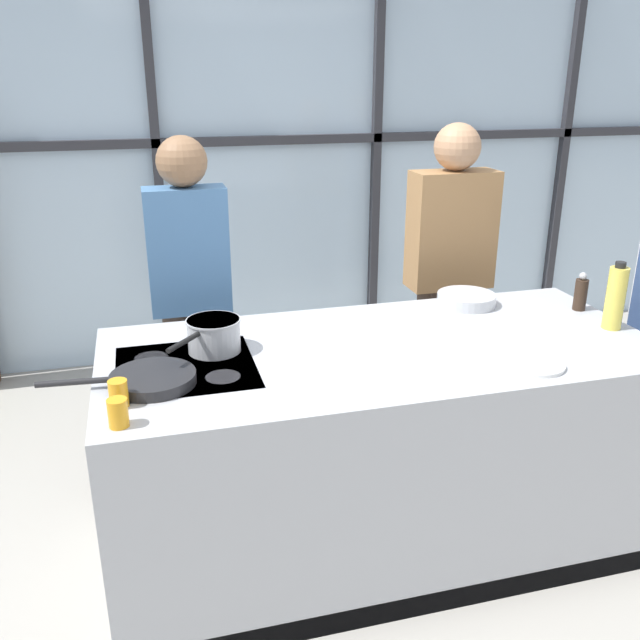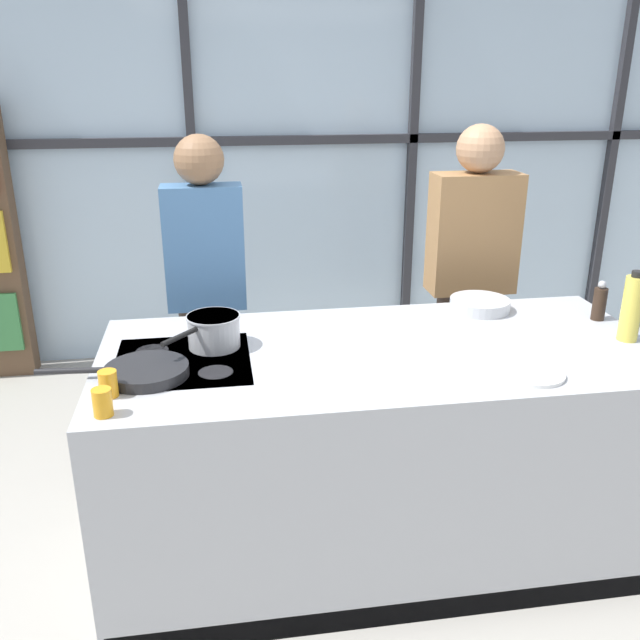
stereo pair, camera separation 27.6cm
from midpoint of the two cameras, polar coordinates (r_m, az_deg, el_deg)
name	(u,v)px [view 1 (the left image)]	position (r m, az deg, el deg)	size (l,w,h in m)	color
ground_plane	(376,535)	(3.24, 2.19, -17.69)	(18.00, 18.00, 0.00)	#ADA89E
back_window_wall	(270,160)	(4.86, -5.92, 13.28)	(6.40, 0.10, 2.80)	silver
demo_island	(379,446)	(2.97, 2.30, -10.61)	(2.27, 1.02, 0.93)	#B7BABF
spectator_far_left	(190,283)	(3.44, -13.15, 2.98)	(0.39, 0.24, 1.71)	#47382D
spectator_center_left	(449,265)	(3.75, 8.77, 4.58)	(0.45, 0.24, 1.74)	#47382D
frying_pan	(151,379)	(2.53, -17.13, -4.81)	(0.55, 0.31, 0.04)	#232326
saucepan	(214,334)	(2.74, -11.82, -1.26)	(0.30, 0.34, 0.14)	silver
white_plate	(534,364)	(2.66, 14.77, -3.67)	(0.23, 0.23, 0.01)	white
mixing_bowl	(466,299)	(3.28, 9.90, 1.74)	(0.28, 0.28, 0.06)	silver
oil_bottle	(615,297)	(3.12, 21.35, 1.74)	(0.08, 0.08, 0.30)	#E0CC4C
pepper_grinder	(581,293)	(3.33, 18.93, 2.10)	(0.06, 0.06, 0.18)	#332319
juice_glass_near	(118,413)	(2.28, -20.05, -7.45)	(0.06, 0.06, 0.09)	orange
juice_glass_far	(118,394)	(2.40, -19.83, -5.93)	(0.06, 0.06, 0.09)	orange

